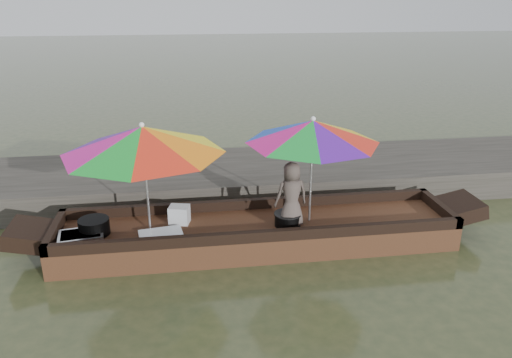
{
  "coord_description": "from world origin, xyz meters",
  "views": [
    {
      "loc": [
        -0.96,
        -6.46,
        3.48
      ],
      "look_at": [
        0.0,
        0.1,
        1.0
      ],
      "focal_mm": 35.0,
      "sensor_mm": 36.0,
      "label": 1
    }
  ],
  "objects": [
    {
      "name": "water",
      "position": [
        0.0,
        0.0,
        0.0
      ],
      "size": [
        80.0,
        80.0,
        0.0
      ],
      "primitive_type": "plane",
      "color": "#343D22",
      "rests_on": "ground"
    },
    {
      "name": "dock",
      "position": [
        0.0,
        2.2,
        0.25
      ],
      "size": [
        22.0,
        2.2,
        0.5
      ],
      "primitive_type": "cube",
      "color": "#2D2B26",
      "rests_on": "ground"
    },
    {
      "name": "boat_hull",
      "position": [
        0.0,
        0.0,
        0.17
      ],
      "size": [
        5.7,
        1.2,
        0.35
      ],
      "primitive_type": "cube",
      "color": "#3B2012",
      "rests_on": "water"
    },
    {
      "name": "cooking_pot",
      "position": [
        -2.27,
        -0.01,
        0.46
      ],
      "size": [
        0.42,
        0.42,
        0.22
      ],
      "primitive_type": "cylinder",
      "color": "black",
      "rests_on": "boat_hull"
    },
    {
      "name": "tray_crayfish",
      "position": [
        -2.43,
        -0.15,
        0.39
      ],
      "size": [
        0.64,
        0.49,
        0.09
      ],
      "primitive_type": "cube",
      "rotation": [
        0.0,
        0.0,
        0.15
      ],
      "color": "silver",
      "rests_on": "boat_hull"
    },
    {
      "name": "tray_scallop",
      "position": [
        -1.36,
        -0.25,
        0.38
      ],
      "size": [
        0.64,
        0.49,
        0.06
      ],
      "primitive_type": "cube",
      "rotation": [
        0.0,
        0.0,
        0.16
      ],
      "color": "silver",
      "rests_on": "boat_hull"
    },
    {
      "name": "charcoal_grill",
      "position": [
        0.42,
        -0.13,
        0.44
      ],
      "size": [
        0.37,
        0.37,
        0.18
      ],
      "primitive_type": "cylinder",
      "color": "black",
      "rests_on": "boat_hull"
    },
    {
      "name": "supply_bag",
      "position": [
        -1.11,
        0.18,
        0.48
      ],
      "size": [
        0.33,
        0.28,
        0.26
      ],
      "primitive_type": "cube",
      "rotation": [
        0.0,
        0.0,
        -0.25
      ],
      "color": "silver",
      "rests_on": "boat_hull"
    },
    {
      "name": "vendor",
      "position": [
        0.46,
        -0.15,
        0.83
      ],
      "size": [
        0.51,
        0.36,
        0.96
      ],
      "primitive_type": "imported",
      "rotation": [
        0.0,
        0.0,
        3.26
      ],
      "color": "#4F433E",
      "rests_on": "boat_hull"
    },
    {
      "name": "umbrella_bow",
      "position": [
        -1.52,
        0.0,
        1.12
      ],
      "size": [
        2.33,
        2.33,
        1.55
      ],
      "primitive_type": null,
      "rotation": [
        0.0,
        0.0,
        -0.07
      ],
      "color": "yellow",
      "rests_on": "boat_hull"
    },
    {
      "name": "umbrella_stern",
      "position": [
        0.77,
        0.0,
        1.12
      ],
      "size": [
        2.11,
        2.11,
        1.55
      ],
      "primitive_type": null,
      "rotation": [
        0.0,
        0.0,
        -0.14
      ],
      "color": "yellow",
      "rests_on": "boat_hull"
    }
  ]
}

